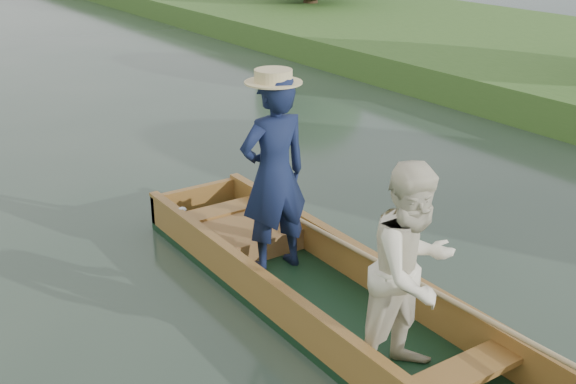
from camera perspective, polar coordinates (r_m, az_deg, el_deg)
ground at (r=6.53m, az=2.99°, el=-9.40°), size 120.00×120.00×0.00m
punt at (r=6.16m, az=3.35°, el=-4.50°), size 1.12×5.22×2.01m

